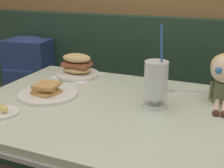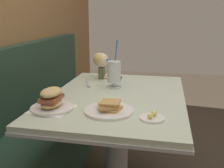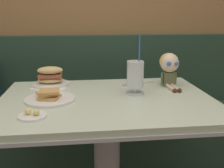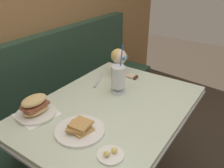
{
  "view_description": "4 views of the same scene",
  "coord_description": "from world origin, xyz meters",
  "px_view_note": "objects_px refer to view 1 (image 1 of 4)",
  "views": [
    {
      "loc": [
        0.42,
        -0.81,
        1.2
      ],
      "look_at": [
        -0.01,
        0.21,
        0.82
      ],
      "focal_mm": 47.9,
      "sensor_mm": 36.0,
      "label": 1
    },
    {
      "loc": [
        -1.5,
        -0.1,
        1.23
      ],
      "look_at": [
        0.08,
        0.23,
        0.79
      ],
      "focal_mm": 41.99,
      "sensor_mm": 36.0,
      "label": 2
    },
    {
      "loc": [
        -0.13,
        -1.14,
        1.16
      ],
      "look_at": [
        0.03,
        0.21,
        0.81
      ],
      "focal_mm": 43.23,
      "sensor_mm": 36.0,
      "label": 3
    },
    {
      "loc": [
        -0.96,
        -0.48,
        1.49
      ],
      "look_at": [
        0.07,
        0.22,
        0.84
      ],
      "focal_mm": 37.52,
      "sensor_mm": 36.0,
      "label": 4
    }
  ],
  "objects_px": {
    "milkshake_glass": "(156,82)",
    "backpack": "(28,65)",
    "butter_knife": "(172,91)",
    "sandwich_plate": "(77,67)",
    "toast_plate": "(48,92)",
    "butter_saucer": "(2,111)"
  },
  "relations": [
    {
      "from": "butter_knife",
      "to": "backpack",
      "type": "bearing_deg",
      "value": 161.24
    },
    {
      "from": "toast_plate",
      "to": "backpack",
      "type": "xyz_separation_m",
      "value": [
        -0.58,
        0.61,
        -0.1
      ]
    },
    {
      "from": "toast_plate",
      "to": "butter_knife",
      "type": "relative_size",
      "value": 1.11
    },
    {
      "from": "butter_saucer",
      "to": "backpack",
      "type": "height_order",
      "value": "backpack"
    },
    {
      "from": "sandwich_plate",
      "to": "butter_saucer",
      "type": "relative_size",
      "value": 1.88
    },
    {
      "from": "butter_knife",
      "to": "backpack",
      "type": "relative_size",
      "value": 0.56
    },
    {
      "from": "toast_plate",
      "to": "butter_saucer",
      "type": "bearing_deg",
      "value": -102.64
    },
    {
      "from": "milkshake_glass",
      "to": "backpack",
      "type": "distance_m",
      "value": 1.18
    },
    {
      "from": "sandwich_plate",
      "to": "butter_saucer",
      "type": "xyz_separation_m",
      "value": [
        -0.02,
        -0.52,
        -0.04
      ]
    },
    {
      "from": "backpack",
      "to": "butter_knife",
      "type": "bearing_deg",
      "value": -18.76
    },
    {
      "from": "butter_knife",
      "to": "backpack",
      "type": "distance_m",
      "value": 1.12
    },
    {
      "from": "milkshake_glass",
      "to": "butter_knife",
      "type": "bearing_deg",
      "value": 81.68
    },
    {
      "from": "toast_plate",
      "to": "butter_saucer",
      "type": "xyz_separation_m",
      "value": [
        -0.05,
        -0.22,
        -0.01
      ]
    },
    {
      "from": "milkshake_glass",
      "to": "sandwich_plate",
      "type": "xyz_separation_m",
      "value": [
        -0.47,
        0.23,
        -0.05
      ]
    },
    {
      "from": "toast_plate",
      "to": "butter_saucer",
      "type": "height_order",
      "value": "toast_plate"
    },
    {
      "from": "milkshake_glass",
      "to": "sandwich_plate",
      "type": "bearing_deg",
      "value": 153.48
    },
    {
      "from": "toast_plate",
      "to": "milkshake_glass",
      "type": "relative_size",
      "value": 0.79
    },
    {
      "from": "toast_plate",
      "to": "butter_saucer",
      "type": "relative_size",
      "value": 2.08
    },
    {
      "from": "milkshake_glass",
      "to": "backpack",
      "type": "bearing_deg",
      "value": 151.94
    },
    {
      "from": "butter_knife",
      "to": "milkshake_glass",
      "type": "bearing_deg",
      "value": -98.32
    },
    {
      "from": "butter_saucer",
      "to": "backpack",
      "type": "distance_m",
      "value": 0.99
    },
    {
      "from": "butter_saucer",
      "to": "toast_plate",
      "type": "bearing_deg",
      "value": 77.36
    }
  ]
}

